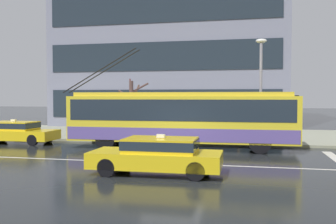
% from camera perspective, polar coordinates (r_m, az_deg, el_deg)
% --- Properties ---
extents(ground_plane, '(160.00, 160.00, 0.00)m').
position_cam_1_polar(ground_plane, '(16.46, 0.71, -7.11)').
color(ground_plane, black).
extents(sidewalk_slab, '(80.00, 10.00, 0.14)m').
position_cam_1_polar(sidewalk_slab, '(26.17, 5.07, -3.46)').
color(sidewalk_slab, gray).
rests_on(sidewalk_slab, ground_plane).
extents(crosswalk_stripe_edge_near, '(0.44, 4.40, 0.01)m').
position_cam_1_polar(crosswalk_stripe_edge_near, '(17.97, 24.22, -6.50)').
color(crosswalk_stripe_edge_near, beige).
rests_on(crosswalk_stripe_edge_near, ground_plane).
extents(lane_centre_line, '(72.00, 0.14, 0.01)m').
position_cam_1_polar(lane_centre_line, '(15.30, -0.19, -7.81)').
color(lane_centre_line, silver).
rests_on(lane_centre_line, ground_plane).
extents(trolleybus, '(12.37, 2.67, 5.27)m').
position_cam_1_polar(trolleybus, '(19.58, 2.05, -0.86)').
color(trolleybus, yellow).
rests_on(trolleybus, ground_plane).
extents(taxi_queued_behind_bus, '(4.68, 1.84, 1.39)m').
position_cam_1_polar(taxi_queued_behind_bus, '(23.54, -22.17, -2.72)').
color(taxi_queued_behind_bus, yellow).
rests_on(taxi_queued_behind_bus, ground_plane).
extents(taxi_oncoming_near, '(4.58, 1.86, 1.39)m').
position_cam_1_polar(taxi_oncoming_near, '(13.16, -1.57, -6.38)').
color(taxi_oncoming_near, yellow).
rests_on(taxi_oncoming_near, ground_plane).
extents(bus_shelter, '(3.93, 1.80, 2.54)m').
position_cam_1_polar(bus_shelter, '(23.96, -1.72, 0.80)').
color(bus_shelter, gray).
rests_on(bus_shelter, sidewalk_slab).
extents(pedestrian_at_shelter, '(1.29, 1.29, 1.93)m').
position_cam_1_polar(pedestrian_at_shelter, '(23.62, 3.31, -0.19)').
color(pedestrian_at_shelter, '#48564B').
rests_on(pedestrian_at_shelter, sidewalk_slab).
extents(pedestrian_approaching_curb, '(1.37, 1.37, 2.03)m').
position_cam_1_polar(pedestrian_approaching_curb, '(23.44, 10.79, 0.03)').
color(pedestrian_approaching_curb, '#595249').
rests_on(pedestrian_approaching_curb, sidewalk_slab).
extents(pedestrian_walking_past, '(1.34, 1.34, 1.96)m').
position_cam_1_polar(pedestrian_walking_past, '(23.24, -8.39, -0.21)').
color(pedestrian_walking_past, black).
rests_on(pedestrian_walking_past, sidewalk_slab).
extents(street_lamp, '(0.60, 0.32, 5.79)m').
position_cam_1_polar(street_lamp, '(21.58, 13.92, 4.70)').
color(street_lamp, gray).
rests_on(street_lamp, sidewalk_slab).
extents(street_tree_bare, '(1.86, 1.21, 3.78)m').
position_cam_1_polar(street_tree_bare, '(24.47, -5.49, 1.18)').
color(street_tree_bare, '#503A36').
rests_on(street_tree_bare, sidewalk_slab).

